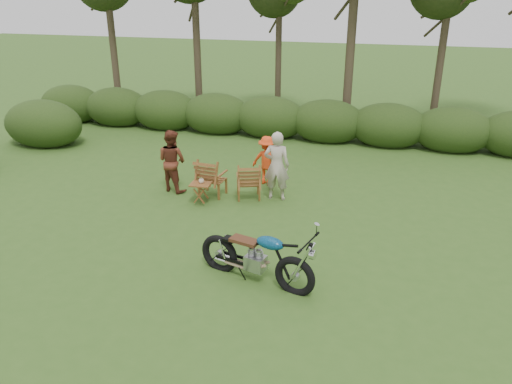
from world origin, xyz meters
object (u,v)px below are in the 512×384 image
(adult_b, at_px, (174,190))
(child, at_px, (267,183))
(motorcycle, at_px, (256,280))
(lawn_chair_right, at_px, (249,198))
(side_table, at_px, (201,193))
(cup, at_px, (201,181))
(adult_a, at_px, (276,198))
(lawn_chair_left, at_px, (213,195))

(adult_b, height_order, child, adult_b)
(child, bearing_deg, motorcycle, 110.29)
(lawn_chair_right, bearing_deg, side_table, 12.09)
(side_table, relative_size, child, 0.40)
(cup, relative_size, adult_a, 0.07)
(lawn_chair_right, relative_size, lawn_chair_left, 0.95)
(lawn_chair_right, relative_size, cup, 7.49)
(motorcycle, distance_m, adult_a, 3.75)
(lawn_chair_right, xyz_separation_m, lawn_chair_left, (-0.92, -0.07, 0.00))
(side_table, height_order, adult_a, adult_a)
(adult_b, relative_size, child, 1.22)
(lawn_chair_right, distance_m, side_table, 1.23)
(lawn_chair_left, relative_size, child, 0.75)
(child, bearing_deg, lawn_chair_right, 88.02)
(lawn_chair_left, bearing_deg, child, -129.06)
(motorcycle, relative_size, side_table, 4.20)
(motorcycle, bearing_deg, side_table, 141.34)
(motorcycle, bearing_deg, cup, 140.92)
(cup, height_order, adult_b, adult_b)
(motorcycle, distance_m, cup, 3.73)
(motorcycle, distance_m, lawn_chair_right, 3.76)
(lawn_chair_left, height_order, side_table, side_table)
(motorcycle, distance_m, lawn_chair_left, 4.08)
(lawn_chair_right, distance_m, adult_b, 2.02)
(motorcycle, height_order, lawn_chair_left, motorcycle)
(lawn_chair_left, xyz_separation_m, adult_b, (-1.10, 0.04, 0.00))
(adult_b, bearing_deg, motorcycle, 149.88)
(lawn_chair_right, bearing_deg, adult_a, 172.20)
(lawn_chair_left, xyz_separation_m, adult_a, (1.60, 0.21, 0.00))
(lawn_chair_right, relative_size, side_table, 1.81)
(lawn_chair_right, height_order, adult_b, adult_b)
(side_table, bearing_deg, adult_a, 24.75)
(lawn_chair_left, distance_m, side_table, 0.63)
(adult_a, bearing_deg, child, -66.51)
(lawn_chair_right, xyz_separation_m, adult_b, (-2.02, -0.02, 0.00))
(motorcycle, bearing_deg, lawn_chair_right, 122.82)
(side_table, relative_size, adult_a, 0.30)
(lawn_chair_right, height_order, child, child)
(motorcycle, relative_size, adult_a, 1.26)
(adult_a, xyz_separation_m, adult_b, (-2.69, -0.17, 0.00))
(adult_a, distance_m, child, 1.05)
(side_table, bearing_deg, lawn_chair_left, 80.53)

